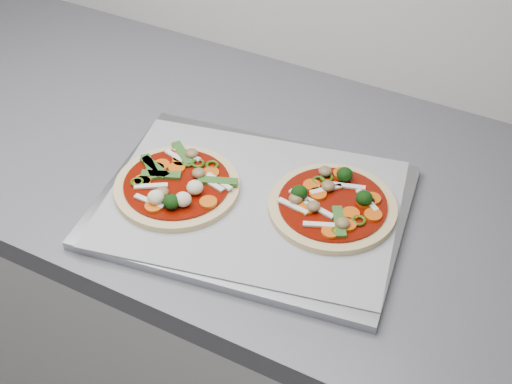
% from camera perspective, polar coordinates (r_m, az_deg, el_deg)
% --- Properties ---
extents(base_cabinet, '(3.60, 0.60, 0.86)m').
position_cam_1_polar(base_cabinet, '(1.51, -7.09, -9.47)').
color(base_cabinet, silver).
rests_on(base_cabinet, ground).
extents(countertop, '(3.60, 0.60, 0.04)m').
position_cam_1_polar(countertop, '(1.20, -8.86, 4.10)').
color(countertop, slate).
rests_on(countertop, base_cabinet).
extents(baking_tray, '(0.47, 0.38, 0.01)m').
position_cam_1_polar(baking_tray, '(1.02, -0.32, -1.16)').
color(baking_tray, gray).
rests_on(baking_tray, countertop).
extents(parchment, '(0.47, 0.38, 0.00)m').
position_cam_1_polar(parchment, '(1.02, -0.32, -0.83)').
color(parchment, '#A0A1A5').
rests_on(parchment, baking_tray).
extents(pizza_left, '(0.24, 0.24, 0.03)m').
position_cam_1_polar(pizza_left, '(1.04, -6.35, 0.56)').
color(pizza_left, '#E7C888').
rests_on(pizza_left, parchment).
extents(pizza_right, '(0.21, 0.21, 0.03)m').
position_cam_1_polar(pizza_right, '(1.01, 6.17, -0.98)').
color(pizza_right, '#E7C888').
rests_on(pizza_right, parchment).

